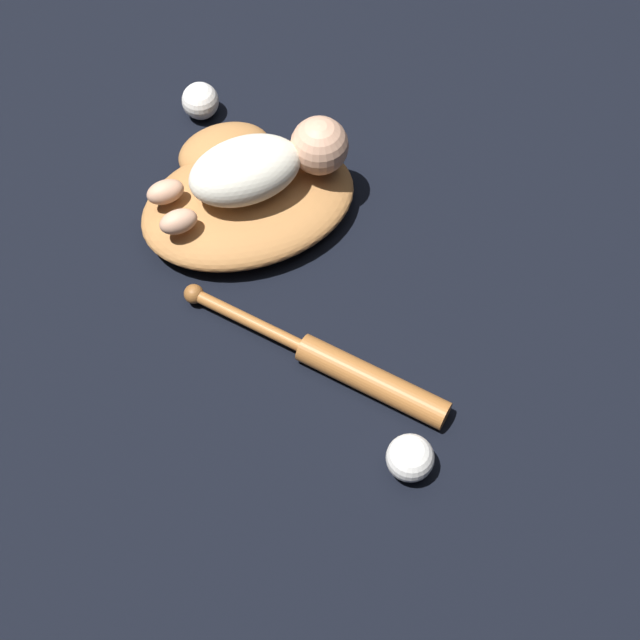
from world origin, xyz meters
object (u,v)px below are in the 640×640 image
object	(u,v)px
baseball_glove	(245,194)
baseball_bat	(345,367)
baseball	(410,458)
baseball_spare	(200,101)
baby_figure	(262,166)

from	to	relation	value
baseball_glove	baseball_bat	size ratio (longest dim) A/B	0.98
baseball	baseball_spare	size ratio (longest dim) A/B	1.03
baseball_bat	baby_figure	bearing A→B (deg)	67.92
baseball_spare	baby_figure	bearing A→B (deg)	-105.81
baseball_glove	baby_figure	bearing A→B (deg)	-57.34
baseball	baseball_spare	bearing A→B (deg)	71.88
baseball_bat	baseball_glove	bearing A→B (deg)	72.44
baseball_bat	baseball	size ratio (longest dim) A/B	6.42
baseball_glove	baseball_bat	world-z (taller)	baseball_glove
baseball_spare	baseball_bat	bearing A→B (deg)	-109.38
baseball	baseball_spare	distance (m)	0.77
baseball_spare	baseball_glove	bearing A→B (deg)	-112.16
baby_figure	baseball_bat	size ratio (longest dim) A/B	0.75
baby_figure	baseball_spare	size ratio (longest dim) A/B	4.96
baby_figure	baseball_spare	bearing A→B (deg)	74.19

